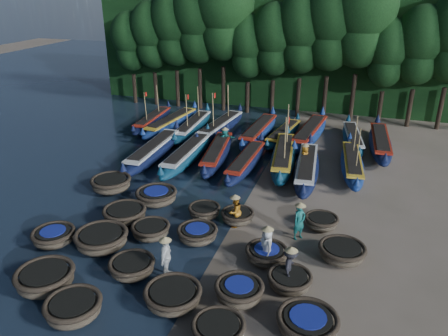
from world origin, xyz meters
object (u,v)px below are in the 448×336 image
(coracle_20, at_px, (111,184))
(long_boat_9, at_px, (153,120))
(coracle_6, at_px, (73,308))
(fisherman_5, at_px, (225,139))
(long_boat_4, at_px, (217,153))
(coracle_23, at_px, (237,216))
(long_boat_12, at_px, (221,127))
(coracle_9, at_px, (307,323))
(coracle_19, at_px, (342,252))
(long_boat_15, at_px, (310,133))
(fisherman_6, at_px, (304,156))
(fisherman_4, at_px, (166,257))
(coracle_16, at_px, (151,230))
(fisherman_0, at_px, (267,245))
(long_boat_3, at_px, (187,154))
(long_boat_10, at_px, (171,123))
(coracle_17, at_px, (197,233))
(coracle_11, at_px, (102,239))
(coracle_21, at_px, (156,196))
(coracle_8, at_px, (218,329))
(coracle_24, at_px, (321,222))
(coracle_5, at_px, (45,278))
(long_boat_13, at_px, (259,131))
(long_boat_7, at_px, (307,168))
(coracle_10, at_px, (54,236))
(long_boat_2, at_px, (154,151))
(long_boat_11, at_px, (193,126))
(coracle_14, at_px, (290,280))
(long_boat_6, at_px, (283,157))
(coracle_13, at_px, (239,291))
(long_boat_14, at_px, (283,134))
(coracle_12, at_px, (132,267))
(long_boat_8, at_px, (352,164))
(coracle_18, at_px, (267,254))
(coracle_15, at_px, (125,214))
(coracle_22, at_px, (204,211))
(fisherman_2, at_px, (235,211))
(fisherman_1, at_px, (299,220))
(long_boat_16, at_px, (353,138))
(long_boat_17, at_px, (380,143))

(coracle_20, bearing_deg, long_boat_9, 105.04)
(coracle_6, height_order, fisherman_5, fisherman_5)
(coracle_6, distance_m, long_boat_4, 15.76)
(coracle_23, distance_m, long_boat_12, 13.81)
(coracle_9, distance_m, coracle_19, 4.87)
(long_boat_15, distance_m, fisherman_6, 5.52)
(fisherman_4, bearing_deg, coracle_16, 31.52)
(fisherman_0, bearing_deg, coracle_19, 80.16)
(long_boat_9, bearing_deg, long_boat_3, -51.16)
(long_boat_10, bearing_deg, coracle_17, -55.09)
(coracle_11, height_order, coracle_21, coracle_11)
(coracle_21, relative_size, long_boat_9, 0.36)
(coracle_6, bearing_deg, coracle_8, 7.36)
(coracle_24, distance_m, long_boat_12, 15.20)
(long_boat_10, bearing_deg, long_boat_9, 175.27)
(coracle_6, bearing_deg, coracle_24, 49.00)
(coracle_5, relative_size, fisherman_6, 1.32)
(long_boat_13, bearing_deg, coracle_19, -60.45)
(coracle_9, height_order, coracle_17, coracle_9)
(coracle_23, relative_size, long_boat_7, 0.23)
(coracle_8, relative_size, coracle_10, 0.93)
(long_boat_2, distance_m, long_boat_11, 5.94)
(long_boat_4, bearing_deg, coracle_14, -66.75)
(coracle_6, height_order, coracle_11, coracle_11)
(coracle_23, bearing_deg, long_boat_3, 129.36)
(coracle_11, xyz_separation_m, long_boat_6, (6.08, 12.12, 0.13))
(long_boat_9, bearing_deg, long_boat_4, -39.24)
(coracle_14, distance_m, long_boat_12, 19.09)
(coracle_11, xyz_separation_m, coracle_13, (6.94, -1.51, -0.04))
(coracle_19, bearing_deg, long_boat_14, 110.03)
(coracle_10, distance_m, long_boat_7, 15.05)
(coracle_16, distance_m, long_boat_4, 10.04)
(coracle_12, relative_size, coracle_16, 1.10)
(coracle_5, height_order, long_boat_12, long_boat_12)
(long_boat_8, distance_m, fisherman_5, 8.93)
(coracle_6, relative_size, coracle_23, 1.28)
(coracle_23, height_order, long_boat_3, long_boat_3)
(coracle_12, relative_size, fisherman_4, 1.16)
(coracle_21, height_order, coracle_23, coracle_21)
(coracle_12, height_order, long_boat_3, long_boat_3)
(coracle_18, bearing_deg, coracle_15, 171.32)
(long_boat_12, bearing_deg, coracle_9, -57.78)
(coracle_17, xyz_separation_m, coracle_22, (-0.46, 2.18, -0.03))
(long_boat_9, bearing_deg, coracle_20, -77.88)
(fisherman_2, distance_m, fisherman_4, 4.92)
(coracle_11, xyz_separation_m, coracle_22, (3.49, 4.05, -0.10))
(coracle_5, relative_size, long_boat_6, 0.28)
(fisherman_1, bearing_deg, coracle_17, 150.72)
(long_boat_16, distance_m, fisherman_0, 16.57)
(long_boat_17, bearing_deg, fisherman_4, -118.29)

